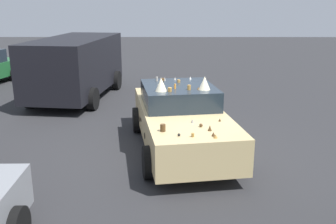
# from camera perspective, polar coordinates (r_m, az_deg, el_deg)

# --- Properties ---
(ground_plane) EXTENTS (60.00, 60.00, 0.00)m
(ground_plane) POSITION_cam_1_polar(r_m,az_deg,el_deg) (8.99, 1.92, -5.52)
(ground_plane) COLOR #2D2D30
(art_car_decorated) EXTENTS (4.75, 2.54, 1.74)m
(art_car_decorated) POSITION_cam_1_polar(r_m,az_deg,el_deg) (8.80, 1.90, -0.96)
(art_car_decorated) COLOR #D8BC7F
(art_car_decorated) RESTS_ON ground
(parked_van_near_right) EXTENTS (5.26, 2.77, 2.12)m
(parked_van_near_right) POSITION_cam_1_polar(r_m,az_deg,el_deg) (13.94, -13.56, 6.89)
(parked_van_near_right) COLOR black
(parked_van_near_right) RESTS_ON ground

